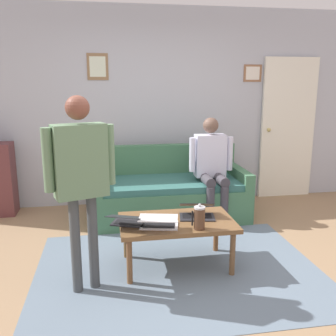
% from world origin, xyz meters
% --- Properties ---
extents(ground_plane, '(7.68, 7.68, 0.00)m').
position_xyz_m(ground_plane, '(0.00, 0.00, 0.00)').
color(ground_plane, '#967756').
extents(area_rug, '(2.60, 1.95, 0.01)m').
position_xyz_m(area_rug, '(0.05, -0.03, 0.00)').
color(area_rug, slate).
rests_on(area_rug, ground_plane).
extents(back_wall, '(7.04, 0.11, 2.70)m').
position_xyz_m(back_wall, '(-0.00, -2.20, 1.35)').
color(back_wall, '#B0B6C3').
rests_on(back_wall, ground_plane).
extents(interior_door, '(0.82, 0.09, 2.05)m').
position_xyz_m(interior_door, '(-2.00, -2.11, 1.02)').
color(interior_door, white).
rests_on(interior_door, ground_plane).
extents(couch, '(1.91, 0.93, 0.88)m').
position_xyz_m(couch, '(-0.11, -1.50, 0.30)').
color(couch, '#40704F').
rests_on(couch, ground_plane).
extents(coffee_table, '(1.05, 0.64, 0.45)m').
position_xyz_m(coffee_table, '(0.05, -0.13, 0.40)').
color(coffee_table, brown).
rests_on(coffee_table, ground_plane).
extents(laptop_left, '(0.39, 0.39, 0.12)m').
position_xyz_m(laptop_left, '(0.24, 0.02, 0.50)').
color(laptop_left, silver).
rests_on(laptop_left, coffee_table).
extents(laptop_center, '(0.37, 0.32, 0.15)m').
position_xyz_m(laptop_center, '(-0.16, -0.19, 0.49)').
color(laptop_center, '#28282D').
rests_on(laptop_center, coffee_table).
extents(laptop_right, '(0.40, 0.41, 0.13)m').
position_xyz_m(laptop_right, '(0.50, -0.09, 0.49)').
color(laptop_right, '#28282D').
rests_on(laptop_right, coffee_table).
extents(french_press, '(0.12, 0.10, 0.23)m').
position_xyz_m(french_press, '(-0.10, 0.11, 0.56)').
color(french_press, '#4C3323').
rests_on(french_press, coffee_table).
extents(person_standing, '(0.56, 0.30, 1.60)m').
position_xyz_m(person_standing, '(0.87, 0.15, 1.03)').
color(person_standing, '#414649').
rests_on(person_standing, ground_plane).
extents(person_seated, '(0.55, 0.51, 1.28)m').
position_xyz_m(person_seated, '(-0.60, -1.27, 0.73)').
color(person_seated, '#3E3B42').
rests_on(person_seated, ground_plane).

